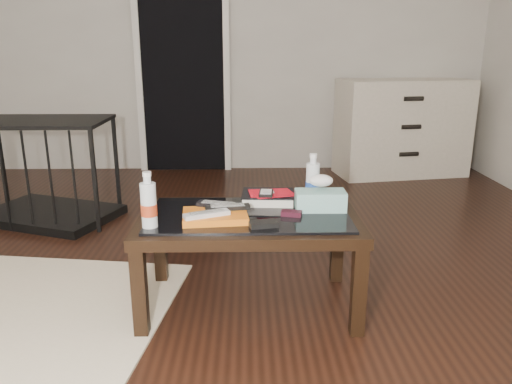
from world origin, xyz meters
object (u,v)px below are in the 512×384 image
at_px(tissue_box, 320,200).
at_px(water_bottle_right, 313,178).
at_px(water_bottle_left, 148,200).
at_px(coffee_table, 249,227).
at_px(pet_crate, 47,187).
at_px(textbook, 268,197).
at_px(dresser, 402,128).

bearing_deg(tissue_box, water_bottle_right, 99.44).
height_order(water_bottle_right, tissue_box, water_bottle_right).
distance_m(water_bottle_left, tissue_box, 0.78).
distance_m(coffee_table, tissue_box, 0.35).
relative_size(water_bottle_left, tissue_box, 1.03).
distance_m(pet_crate, water_bottle_left, 1.80).
bearing_deg(coffee_table, textbook, 61.64).
height_order(water_bottle_left, water_bottle_right, same).
bearing_deg(textbook, dresser, 63.25).
bearing_deg(water_bottle_left, pet_crate, 124.99).
distance_m(dresser, tissue_box, 2.74).
bearing_deg(water_bottle_left, tissue_box, 16.10).
relative_size(coffee_table, water_bottle_left, 4.20).
relative_size(water_bottle_left, water_bottle_right, 1.00).
bearing_deg(water_bottle_right, textbook, -178.43).
bearing_deg(textbook, pet_crate, 147.44).
xyz_separation_m(coffee_table, pet_crate, (-1.43, 1.28, -0.17)).
height_order(textbook, tissue_box, tissue_box).
xyz_separation_m(pet_crate, water_bottle_right, (1.74, -1.10, 0.35)).
distance_m(dresser, pet_crate, 3.17).
xyz_separation_m(dresser, water_bottle_left, (-1.89, -2.70, 0.13)).
distance_m(coffee_table, water_bottle_right, 0.40).
bearing_deg(water_bottle_left, textbook, 33.59).
bearing_deg(tissue_box, dresser, 65.53).
height_order(dresser, pet_crate, dresser).
bearing_deg(tissue_box, textbook, 152.61).
bearing_deg(water_bottle_left, coffee_table, 21.76).
xyz_separation_m(textbook, tissue_box, (0.24, -0.12, 0.02)).
bearing_deg(dresser, pet_crate, -165.80).
relative_size(dresser, pet_crate, 1.20).
xyz_separation_m(dresser, tissue_box, (-1.14, -2.49, 0.06)).
height_order(coffee_table, water_bottle_right, water_bottle_right).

